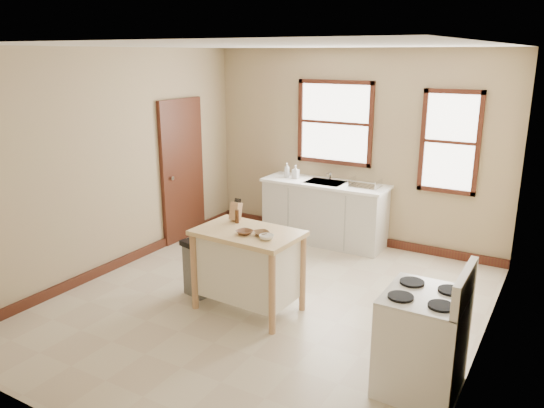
{
  "coord_description": "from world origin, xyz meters",
  "views": [
    {
      "loc": [
        2.82,
        -4.66,
        2.73
      ],
      "look_at": [
        -0.14,
        0.4,
        1.05
      ],
      "focal_mm": 35.0,
      "sensor_mm": 36.0,
      "label": 1
    }
  ],
  "objects": [
    {
      "name": "faucet",
      "position": [
        -0.3,
        2.38,
        1.03
      ],
      "size": [
        0.03,
        0.03,
        0.22
      ],
      "primitive_type": "cylinder",
      "color": "silver",
      "rests_on": "sink_counter"
    },
    {
      "name": "soap_bottle_a",
      "position": [
        -0.93,
        2.19,
        1.03
      ],
      "size": [
        0.09,
        0.09,
        0.22
      ],
      "primitive_type": "imported",
      "rotation": [
        0.0,
        0.0,
        0.12
      ],
      "color": "#B2B2B2",
      "rests_on": "sink_counter"
    },
    {
      "name": "window_main",
      "position": [
        -0.3,
        2.48,
        1.75
      ],
      "size": [
        1.17,
        0.06,
        1.22
      ],
      "primitive_type": null,
      "color": "#411711",
      "rests_on": "wall_back"
    },
    {
      "name": "baseboard_left",
      "position": [
        -2.22,
        0.0,
        0.06
      ],
      "size": [
        0.04,
        5.0,
        0.12
      ],
      "primitive_type": "cube",
      "color": "#411711",
      "rests_on": "ground"
    },
    {
      "name": "wall_right",
      "position": [
        2.25,
        0.0,
        1.4
      ],
      "size": [
        0.04,
        5.0,
        2.8
      ],
      "primitive_type": "cube",
      "color": "tan",
      "rests_on": "ground"
    },
    {
      "name": "trash_bin",
      "position": [
        -0.8,
        -0.16,
        0.33
      ],
      "size": [
        0.4,
        0.36,
        0.66
      ],
      "primitive_type": null,
      "rotation": [
        0.0,
        0.0,
        -0.24
      ],
      "color": "slate",
      "rests_on": "ground"
    },
    {
      "name": "dish_rack",
      "position": [
        0.31,
        2.21,
        0.97
      ],
      "size": [
        0.42,
        0.32,
        0.1
      ],
      "primitive_type": null,
      "rotation": [
        0.0,
        0.0,
        -0.01
      ],
      "color": "silver",
      "rests_on": "sink_counter"
    },
    {
      "name": "soap_bottle_b",
      "position": [
        -0.79,
        2.19,
        1.02
      ],
      "size": [
        0.09,
        0.09,
        0.2
      ],
      "primitive_type": "imported",
      "rotation": [
        0.0,
        0.0,
        0.01
      ],
      "color": "#B2B2B2",
      "rests_on": "sink_counter"
    },
    {
      "name": "window_side",
      "position": [
        1.35,
        2.48,
        1.6
      ],
      "size": [
        0.77,
        0.06,
        1.37
      ],
      "primitive_type": null,
      "color": "#411711",
      "rests_on": "wall_back"
    },
    {
      "name": "bowl_b",
      "position": [
        0.1,
        -0.24,
        0.93
      ],
      "size": [
        0.23,
        0.23,
        0.04
      ],
      "primitive_type": "imported",
      "rotation": [
        0.0,
        0.0,
        0.9
      ],
      "color": "brown",
      "rests_on": "kitchen_island"
    },
    {
      "name": "wall_left",
      "position": [
        -2.25,
        0.0,
        1.4
      ],
      "size": [
        0.04,
        5.0,
        2.8
      ],
      "primitive_type": "cube",
      "color": "tan",
      "rests_on": "ground"
    },
    {
      "name": "ceiling",
      "position": [
        0.0,
        0.0,
        2.8
      ],
      "size": [
        5.0,
        5.0,
        0.0
      ],
      "primitive_type": "plane",
      "rotation": [
        3.14,
        0.0,
        0.0
      ],
      "color": "white",
      "rests_on": "ground"
    },
    {
      "name": "gas_stove",
      "position": [
        1.92,
        -0.68,
        0.57
      ],
      "size": [
        0.7,
        0.7,
        1.13
      ],
      "primitive_type": null,
      "color": "white",
      "rests_on": "ground"
    },
    {
      "name": "bowl_a",
      "position": [
        -0.06,
        -0.3,
        0.93
      ],
      "size": [
        0.2,
        0.2,
        0.04
      ],
      "primitive_type": "imported",
      "rotation": [
        0.0,
        0.0,
        -0.22
      ],
      "color": "brown",
      "rests_on": "kitchen_island"
    },
    {
      "name": "floor",
      "position": [
        0.0,
        0.0,
        0.0
      ],
      "size": [
        5.0,
        5.0,
        0.0
      ],
      "primitive_type": "plane",
      "color": "beige",
      "rests_on": "ground"
    },
    {
      "name": "door_left",
      "position": [
        -2.21,
        1.3,
        1.05
      ],
      "size": [
        0.06,
        0.9,
        2.1
      ],
      "primitive_type": "cube",
      "color": "#411711",
      "rests_on": "ground"
    },
    {
      "name": "kitchen_island",
      "position": [
        -0.09,
        -0.2,
        0.46
      ],
      "size": [
        1.15,
        0.76,
        0.91
      ],
      "primitive_type": null,
      "rotation": [
        0.0,
        0.0,
        -0.05
      ],
      "color": "#D5B57D",
      "rests_on": "ground"
    },
    {
      "name": "wall_back",
      "position": [
        0.0,
        2.5,
        1.4
      ],
      "size": [
        4.5,
        0.04,
        2.8
      ],
      "primitive_type": "cube",
      "color": "tan",
      "rests_on": "ground"
    },
    {
      "name": "baseboard_back",
      "position": [
        0.0,
        2.47,
        0.06
      ],
      "size": [
        4.5,
        0.04,
        0.12
      ],
      "primitive_type": "cube",
      "color": "#411711",
      "rests_on": "ground"
    },
    {
      "name": "pepper_grinder",
      "position": [
        -0.34,
        -0.03,
        0.99
      ],
      "size": [
        0.05,
        0.05,
        0.15
      ],
      "primitive_type": "cylinder",
      "rotation": [
        0.0,
        0.0,
        -0.11
      ],
      "color": "#462612",
      "rests_on": "kitchen_island"
    },
    {
      "name": "knife_block",
      "position": [
        -0.41,
        0.04,
        1.01
      ],
      "size": [
        0.1,
        0.1,
        0.2
      ],
      "primitive_type": null,
      "rotation": [
        0.0,
        0.0,
        0.02
      ],
      "color": "tan",
      "rests_on": "kitchen_island"
    },
    {
      "name": "bowl_c",
      "position": [
        0.21,
        -0.32,
        0.94
      ],
      "size": [
        0.17,
        0.17,
        0.05
      ],
      "primitive_type": "imported",
      "rotation": [
        0.0,
        0.0,
        0.17
      ],
      "color": "white",
      "rests_on": "kitchen_island"
    },
    {
      "name": "sink_counter",
      "position": [
        -0.3,
        2.2,
        0.46
      ],
      "size": [
        1.86,
        0.62,
        0.92
      ],
      "primitive_type": null,
      "color": "beige",
      "rests_on": "ground"
    }
  ]
}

